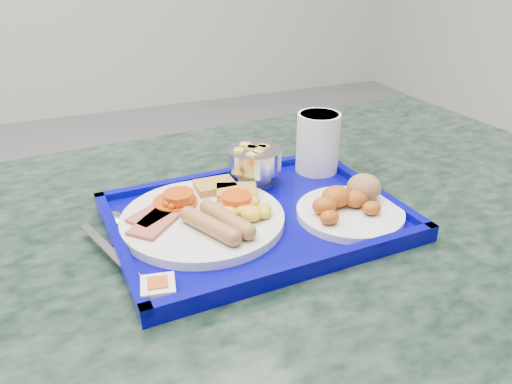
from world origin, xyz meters
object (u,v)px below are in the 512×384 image
main_plate (208,214)px  fruit_bowl (254,160)px  tray (256,219)px  juice_cup (318,141)px  table (272,328)px  bread_plate (350,205)px

main_plate → fruit_bowl: fruit_bowl is taller
tray → main_plate: bearing=172.3°
main_plate → juice_cup: bearing=23.0°
table → main_plate: main_plate is taller
tray → bread_plate: bread_plate is taller
fruit_bowl → juice_cup: bearing=1.6°
bread_plate → juice_cup: bearing=78.9°
table → bread_plate: (0.11, -0.04, 0.25)m
table → main_plate: 0.26m
bread_plate → main_plate: bearing=163.4°
table → fruit_bowl: 0.29m
main_plate → bread_plate: 0.22m
main_plate → bread_plate: bearing=-16.6°
bread_plate → tray: bearing=158.8°
table → juice_cup: bearing=40.7°
table → tray: bearing=165.8°
bread_plate → table: bearing=157.1°
tray → fruit_bowl: bearing=68.7°
table → fruit_bowl: size_ratio=15.09×
tray → juice_cup: 0.21m
tray → bread_plate: 0.15m
main_plate → table: bearing=-9.5°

